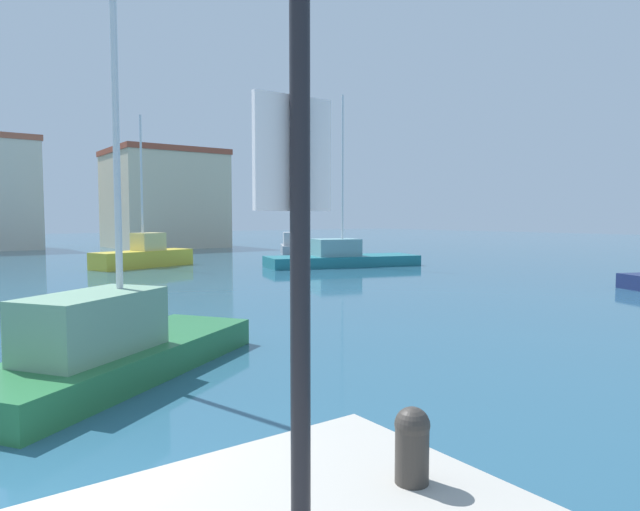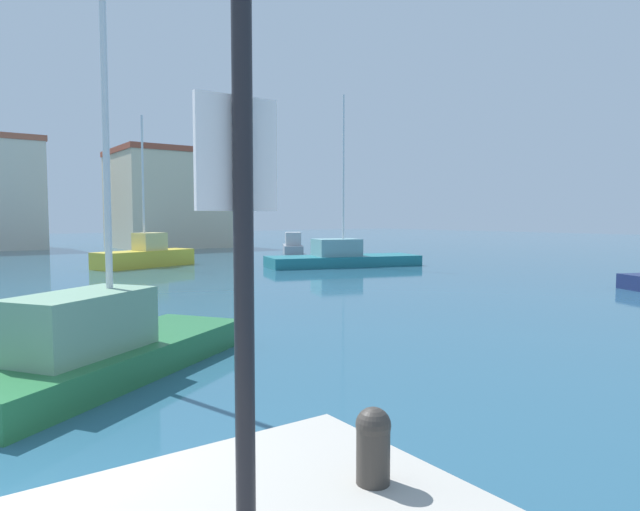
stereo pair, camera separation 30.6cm
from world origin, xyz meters
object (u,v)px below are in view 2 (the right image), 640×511
at_px(motorboat_grey_mid_harbor, 293,247).
at_px(sailboat_teal_inner_mooring, 341,257).
at_px(mooring_bollard, 373,443).
at_px(sailboat_yellow_distant_east, 145,255).
at_px(sailboat_green_distant_north, 102,345).

bearing_deg(motorboat_grey_mid_harbor, sailboat_teal_inner_mooring, -106.60).
relative_size(mooring_bollard, sailboat_yellow_distant_east, 0.06).
height_order(sailboat_yellow_distant_east, sailboat_green_distant_north, sailboat_green_distant_north).
xyz_separation_m(motorboat_grey_mid_harbor, sailboat_teal_inner_mooring, (-2.92, -9.80, -0.10)).
distance_m(mooring_bollard, sailboat_green_distant_north, 7.34).
height_order(mooring_bollard, sailboat_green_distant_north, sailboat_green_distant_north).
bearing_deg(sailboat_yellow_distant_east, sailboat_green_distant_north, -109.90).
xyz_separation_m(mooring_bollard, motorboat_grey_mid_harbor, (20.21, 32.52, -0.68)).
height_order(motorboat_grey_mid_harbor, sailboat_green_distant_north, sailboat_green_distant_north).
height_order(sailboat_teal_inner_mooring, sailboat_green_distant_north, sailboat_teal_inner_mooring).
relative_size(sailboat_yellow_distant_east, sailboat_teal_inner_mooring, 0.87).
height_order(sailboat_yellow_distant_east, motorboat_grey_mid_harbor, sailboat_yellow_distant_east).
bearing_deg(motorboat_grey_mid_harbor, mooring_bollard, -121.86).
bearing_deg(mooring_bollard, sailboat_yellow_distant_east, 74.78).
height_order(motorboat_grey_mid_harbor, sailboat_teal_inner_mooring, sailboat_teal_inner_mooring).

